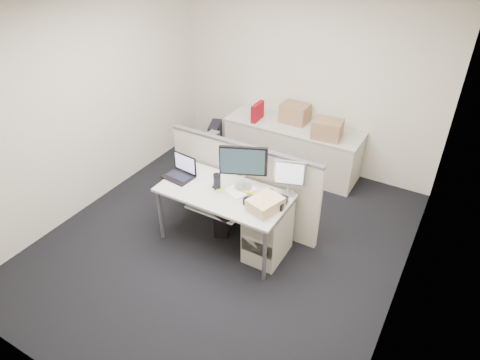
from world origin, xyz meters
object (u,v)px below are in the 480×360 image
Objects in this scene: monitor_main at (243,168)px; desk_phone at (275,201)px; laptop at (178,168)px; desk at (224,196)px.

monitor_main is 0.51m from desk_phone.
monitor_main reaches higher than laptop.
laptop reaches higher than desk.
monitor_main is at bearing 163.07° from desk_phone.
laptop is 1.23m from desk_phone.
monitor_main is at bearing 20.96° from laptop.
desk is 0.41m from monitor_main.
desk is 0.61m from desk_phone.
desk is at bearing -176.80° from desk_phone.
laptop is at bearing -178.15° from desk.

